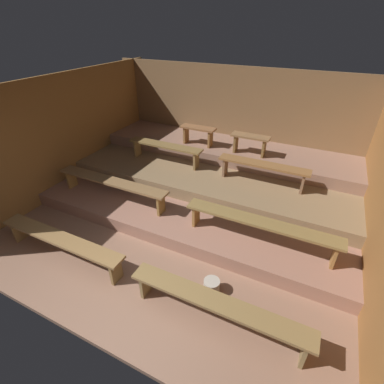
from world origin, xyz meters
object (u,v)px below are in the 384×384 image
object	(u,v)px
bench_floor_left	(61,241)
bench_middle_left	(165,148)
bench_floor_right	(217,305)
bench_lower_left	(112,183)
bench_middle_right	(263,167)
pail_floor	(212,286)
bench_lower_right	(260,224)
bench_upper_right	(250,141)
bench_upper_left	(198,132)

from	to	relation	value
bench_floor_left	bench_middle_left	world-z (taller)	bench_middle_left
bench_floor_left	bench_floor_right	xyz separation A→B (m)	(2.81, 0.00, 0.00)
bench_lower_left	bench_middle_right	world-z (taller)	bench_middle_right
bench_middle_left	pail_floor	distance (m)	3.64
bench_middle_right	bench_lower_left	bearing A→B (deg)	-150.12
bench_floor_left	bench_lower_right	bearing A→B (deg)	27.59
bench_floor_left	bench_middle_right	xyz separation A→B (m)	(2.59, 3.12, 0.53)
bench_lower_left	bench_middle_left	xyz separation A→B (m)	(0.37, 1.57, 0.26)
bench_middle_left	bench_middle_right	bearing A→B (deg)	0.00
bench_lower_left	pail_floor	distance (m)	2.97
bench_middle_left	bench_upper_right	xyz separation A→B (m)	(1.85, 0.76, 0.23)
bench_upper_left	pail_floor	bearing A→B (deg)	-61.99
bench_floor_right	bench_upper_right	bearing A→B (deg)	100.74
bench_lower_right	bench_upper_left	size ratio (longest dim) A/B	2.91
bench_lower_right	bench_upper_right	xyz separation A→B (m)	(-0.89, 2.34, 0.49)
bench_upper_right	bench_middle_right	bearing A→B (deg)	-55.85
bench_floor_left	bench_lower_right	size ratio (longest dim) A/B	0.96
bench_lower_right	bench_upper_right	bearing A→B (deg)	110.76
bench_middle_right	pail_floor	world-z (taller)	bench_middle_right
bench_lower_right	bench_middle_left	xyz separation A→B (m)	(-2.74, 1.57, 0.26)
bench_lower_left	pail_floor	size ratio (longest dim) A/B	10.55
bench_lower_right	pail_floor	world-z (taller)	bench_lower_right
bench_floor_left	pail_floor	bearing A→B (deg)	10.12
bench_lower_right	bench_floor_left	bearing A→B (deg)	-152.41
bench_upper_right	bench_floor_right	bearing A→B (deg)	-79.26
bench_floor_left	bench_upper_right	bearing A→B (deg)	61.91
bench_floor_left	bench_floor_right	world-z (taller)	same
bench_middle_right	bench_upper_left	world-z (taller)	bench_upper_left
bench_lower_left	bench_upper_right	distance (m)	3.26
bench_floor_left	bench_lower_right	world-z (taller)	bench_lower_right
bench_floor_right	bench_lower_left	size ratio (longest dim) A/B	0.96
bench_middle_right	bench_middle_left	bearing A→B (deg)	180.00
bench_floor_right	bench_middle_left	distance (m)	4.09
bench_lower_right	bench_middle_right	world-z (taller)	bench_middle_right
bench_lower_right	bench_upper_left	xyz separation A→B (m)	(-2.22, 2.34, 0.49)
bench_middle_right	pail_floor	xyz separation A→B (m)	(-0.03, -2.66, -0.80)
bench_middle_left	bench_upper_left	bearing A→B (deg)	55.85
bench_floor_right	bench_upper_right	size ratio (longest dim) A/B	2.80
bench_lower_right	bench_upper_left	world-z (taller)	bench_upper_left
bench_floor_right	pail_floor	bearing A→B (deg)	118.68
bench_lower_right	bench_upper_left	distance (m)	3.26
bench_floor_left	bench_upper_left	xyz separation A→B (m)	(0.74, 3.88, 0.76)
bench_lower_left	bench_upper_right	size ratio (longest dim) A/B	2.91
bench_lower_right	bench_middle_left	world-z (taller)	bench_middle_left
bench_middle_right	pail_floor	bearing A→B (deg)	-90.67
bench_lower_left	bench_upper_left	size ratio (longest dim) A/B	2.91
bench_lower_left	pail_floor	world-z (taller)	bench_lower_left
bench_floor_left	pail_floor	world-z (taller)	bench_floor_left
bench_floor_right	bench_floor_left	bearing A→B (deg)	180.00
bench_lower_right	bench_upper_right	distance (m)	2.55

